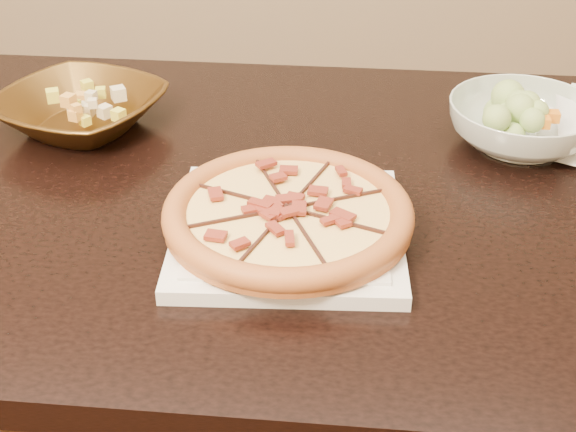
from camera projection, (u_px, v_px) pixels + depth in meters
name	position (u px, v px, depth m)	size (l,w,h in m)	color
dining_table	(226.00, 252.00, 1.12)	(1.29, 0.84, 0.75)	black
plate	(288.00, 230.00, 0.94)	(0.28, 0.28, 0.02)	white
pizza	(288.00, 213.00, 0.93)	(0.29, 0.29, 0.03)	#A86C31
bronze_bowl	(81.00, 111.00, 1.18)	(0.23, 0.23, 0.06)	brown
mixed_dish	(76.00, 84.00, 1.15)	(0.10, 0.11, 0.03)	beige
salad_bowl	(522.00, 124.00, 1.13)	(0.21, 0.21, 0.07)	silver
salad	(527.00, 91.00, 1.10)	(0.12, 0.10, 0.04)	#A7C360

